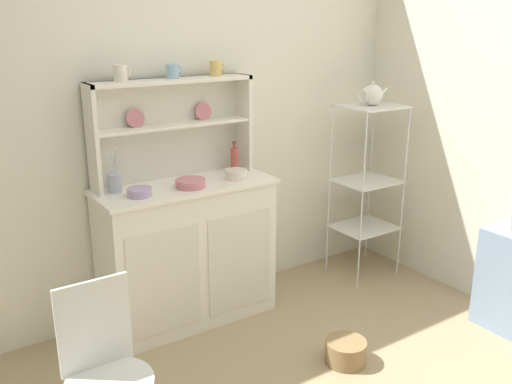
{
  "coord_description": "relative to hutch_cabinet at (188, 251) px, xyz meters",
  "views": [
    {
      "loc": [
        -1.58,
        -1.53,
        1.85
      ],
      "look_at": [
        0.18,
        1.12,
        0.86
      ],
      "focal_mm": 38.76,
      "sensor_mm": 36.0,
      "label": 1
    }
  ],
  "objects": [
    {
      "name": "cup_sky_1",
      "position": [
        0.01,
        0.12,
        1.1
      ],
      "size": [
        0.09,
        0.08,
        0.08
      ],
      "color": "#8EB2D1",
      "rests_on": "hutch_shelf_unit"
    },
    {
      "name": "hutch_cabinet",
      "position": [
        0.0,
        0.0,
        0.0
      ],
      "size": [
        1.09,
        0.45,
        0.9
      ],
      "color": "white",
      "rests_on": "ground"
    },
    {
      "name": "cup_cream_0",
      "position": [
        -0.31,
        0.12,
        1.1
      ],
      "size": [
        0.09,
        0.08,
        0.09
      ],
      "color": "silver",
      "rests_on": "hutch_shelf_unit"
    },
    {
      "name": "bakers_rack",
      "position": [
        1.41,
        -0.12,
        0.33
      ],
      "size": [
        0.43,
        0.36,
        1.28
      ],
      "color": "silver",
      "rests_on": "ground"
    },
    {
      "name": "porcelain_teapot",
      "position": [
        1.41,
        -0.12,
        0.89
      ],
      "size": [
        0.24,
        0.15,
        0.17
      ],
      "color": "white",
      "rests_on": "bakers_rack"
    },
    {
      "name": "wire_chair",
      "position": [
        -0.85,
        -0.94,
        0.05
      ],
      "size": [
        0.36,
        0.36,
        0.85
      ],
      "rotation": [
        0.0,
        0.0,
        -0.05
      ],
      "color": "white",
      "rests_on": "ground"
    },
    {
      "name": "bowl_mixing_large",
      "position": [
        -0.32,
        -0.07,
        0.46
      ],
      "size": [
        0.14,
        0.14,
        0.05
      ],
      "primitive_type": "cylinder",
      "color": "#B79ECC",
      "rests_on": "hutch_cabinet"
    },
    {
      "name": "floor_basket",
      "position": [
        0.5,
        -0.93,
        -0.4
      ],
      "size": [
        0.23,
        0.23,
        0.13
      ],
      "primitive_type": "cylinder",
      "color": "#93754C",
      "rests_on": "ground"
    },
    {
      "name": "bowl_floral_medium",
      "position": [
        -0.0,
        -0.07,
        0.46
      ],
      "size": [
        0.18,
        0.18,
        0.05
      ],
      "primitive_type": "cylinder",
      "color": "#D17A84",
      "rests_on": "hutch_cabinet"
    },
    {
      "name": "jam_bottle",
      "position": [
        0.4,
        0.09,
        0.52
      ],
      "size": [
        0.05,
        0.05,
        0.2
      ],
      "color": "#B74C47",
      "rests_on": "hutch_cabinet"
    },
    {
      "name": "wall_back",
      "position": [
        0.17,
        0.26,
        0.79
      ],
      "size": [
        3.84,
        0.05,
        2.5
      ],
      "primitive_type": "cube",
      "color": "silver",
      "rests_on": "ground"
    },
    {
      "name": "hutch_shelf_unit",
      "position": [
        0.0,
        0.16,
        0.8
      ],
      "size": [
        1.02,
        0.18,
        0.62
      ],
      "color": "silver",
      "rests_on": "hutch_cabinet"
    },
    {
      "name": "bowl_cream_small",
      "position": [
        0.32,
        -0.07,
        0.47
      ],
      "size": [
        0.14,
        0.14,
        0.06
      ],
      "primitive_type": "cylinder",
      "color": "silver",
      "rests_on": "hutch_cabinet"
    },
    {
      "name": "cup_gold_2",
      "position": [
        0.3,
        0.12,
        1.1
      ],
      "size": [
        0.09,
        0.07,
        0.09
      ],
      "color": "#DBB760",
      "rests_on": "hutch_shelf_unit"
    },
    {
      "name": "utensil_jar",
      "position": [
        -0.4,
        0.08,
        0.5
      ],
      "size": [
        0.08,
        0.08,
        0.25
      ],
      "color": "#B2B7C6",
      "rests_on": "hutch_cabinet"
    }
  ]
}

